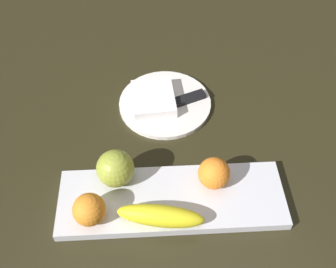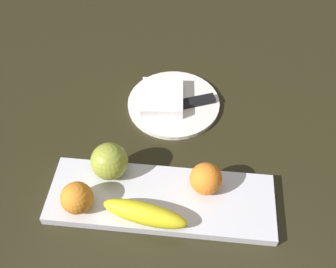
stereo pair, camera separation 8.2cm
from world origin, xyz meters
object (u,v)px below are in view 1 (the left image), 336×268
Objects in this scene: orange_near_banana at (89,212)px; knife at (181,101)px; orange_near_apple at (214,173)px; apple at (115,168)px; banana at (161,216)px; dinner_plate at (165,103)px; fruit_tray at (172,199)px; folded_napkin at (153,99)px.

knife is at bearing -122.12° from orange_near_banana.
apple is at bearing -5.30° from orange_near_apple.
banana reaches higher than knife.
orange_near_apple is at bearing 109.39° from dinner_plate.
folded_napkin is at bearing -84.12° from fruit_tray.
knife is at bearing -124.05° from apple.
orange_near_banana is 0.33m from folded_napkin.
apple is (0.11, -0.05, 0.05)m from fruit_tray.
dinner_plate is 0.03m from folded_napkin.
dinner_plate is at bearing -27.63° from knife.
dinner_plate is at bearing -115.89° from apple.
knife is at bearing -79.16° from orange_near_apple.
dinner_plate is (-0.02, -0.32, -0.03)m from banana.
orange_near_banana reaches higher than folded_napkin.
knife is (-0.04, -0.26, 0.01)m from fruit_tray.
apple is 0.13m from banana.
banana is 0.32m from knife.
fruit_tray is at bearing 18.88° from orange_near_apple.
orange_near_banana reaches higher than fruit_tray.
orange_near_apple is 0.29× the size of dinner_plate.
orange_near_apple is at bearing 79.55° from knife.
orange_near_banana is at bearing 15.47° from fruit_tray.
orange_near_apple is (-0.19, 0.02, -0.01)m from apple.
dinner_plate is 0.04m from knife.
orange_near_banana is (0.23, 0.07, -0.00)m from orange_near_apple.
banana is 0.13m from orange_near_banana.
banana reaches higher than fruit_tray.
fruit_tray is 0.16m from orange_near_banana.
fruit_tray is 0.26m from knife.
orange_near_apple is (-0.11, -0.08, 0.01)m from banana.
dinner_plate is at bearing -70.61° from orange_near_apple.
orange_near_apple is 0.26m from folded_napkin.
banana is 2.55× the size of orange_near_apple.
folded_napkin is at bearing -109.83° from apple.
orange_near_banana is (0.04, 0.09, -0.01)m from apple.
orange_near_banana is at bearing -174.29° from banana.
fruit_tray is at bearing 95.88° from folded_napkin.
orange_near_banana is 0.36m from knife.
folded_napkin is at bearing -25.02° from knife.
fruit_tray is 0.06m from banana.
orange_near_apple reaches higher than dinner_plate.
apple is at bearing 34.65° from knife.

